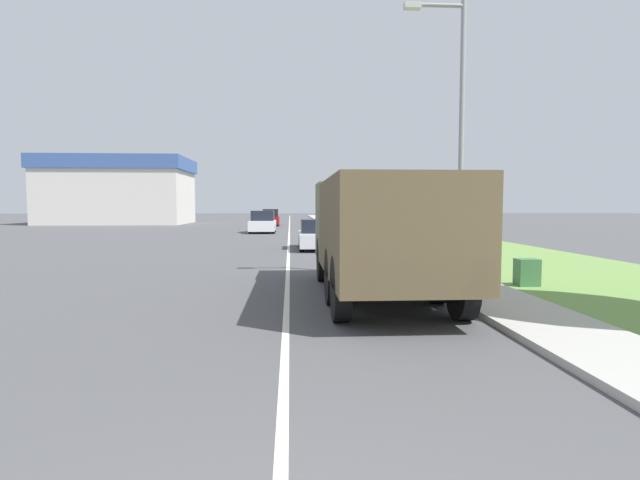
% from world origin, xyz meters
% --- Properties ---
extents(ground_plane, '(180.00, 180.00, 0.00)m').
position_xyz_m(ground_plane, '(0.00, 40.00, 0.00)').
color(ground_plane, '#4C4C4F').
extents(lane_centre_stripe, '(0.12, 120.00, 0.00)m').
position_xyz_m(lane_centre_stripe, '(0.00, 40.00, 0.00)').
color(lane_centre_stripe, silver).
rests_on(lane_centre_stripe, ground).
extents(sidewalk_right, '(1.80, 120.00, 0.12)m').
position_xyz_m(sidewalk_right, '(4.50, 40.00, 0.06)').
color(sidewalk_right, '#ADAAA3').
rests_on(sidewalk_right, ground).
extents(grass_strip_right, '(7.00, 120.00, 0.02)m').
position_xyz_m(grass_strip_right, '(8.90, 40.00, 0.01)').
color(grass_strip_right, '#6B9347').
rests_on(grass_strip_right, ground).
extents(military_truck, '(2.53, 7.33, 2.71)m').
position_xyz_m(military_truck, '(2.10, 9.66, 1.58)').
color(military_truck, '#545B3D').
rests_on(military_truck, ground).
extents(car_nearest_ahead, '(1.86, 4.35, 1.43)m').
position_xyz_m(car_nearest_ahead, '(1.42, 22.39, 0.65)').
color(car_nearest_ahead, silver).
rests_on(car_nearest_ahead, ground).
extents(car_second_ahead, '(1.94, 4.06, 1.69)m').
position_xyz_m(car_second_ahead, '(-2.03, 36.85, 0.75)').
color(car_second_ahead, silver).
rests_on(car_second_ahead, ground).
extents(car_third_ahead, '(1.73, 4.18, 1.71)m').
position_xyz_m(car_third_ahead, '(-1.92, 49.72, 0.76)').
color(car_third_ahead, maroon).
rests_on(car_third_ahead, ground).
extents(lamp_post, '(1.69, 0.24, 7.46)m').
position_xyz_m(lamp_post, '(4.55, 11.95, 4.53)').
color(lamp_post, gray).
rests_on(lamp_post, sidewalk_right).
extents(utility_box, '(0.55, 0.45, 0.70)m').
position_xyz_m(utility_box, '(6.20, 10.93, 0.37)').
color(utility_box, '#3D7042').
rests_on(utility_box, grass_strip_right).
extents(building_distant, '(15.75, 10.65, 7.44)m').
position_xyz_m(building_distant, '(-19.36, 56.59, 3.77)').
color(building_distant, beige).
rests_on(building_distant, ground).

